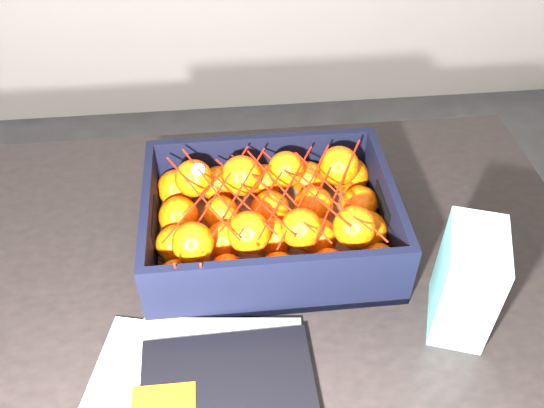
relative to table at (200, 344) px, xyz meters
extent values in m
cube|color=black|center=(0.00, 0.00, 0.08)|extent=(1.20, 0.80, 0.04)
cylinder|color=black|center=(0.55, 0.35, -0.30)|extent=(0.06, 0.06, 0.71)
cube|color=#D6590B|center=(-0.03, -0.16, 0.12)|extent=(0.08, 0.06, 0.00)
cube|color=olive|center=(0.12, 0.10, 0.10)|extent=(0.36, 0.27, 0.01)
cube|color=black|center=(0.12, 0.23, 0.15)|extent=(0.36, 0.01, 0.11)
cube|color=black|center=(0.12, -0.02, 0.15)|extent=(0.36, 0.01, 0.11)
cube|color=black|center=(-0.06, 0.10, 0.15)|extent=(0.01, 0.25, 0.11)
cube|color=black|center=(0.29, 0.10, 0.15)|extent=(0.01, 0.25, 0.11)
sphere|color=#EE5005|center=(-0.02, 0.01, 0.14)|extent=(0.05, 0.05, 0.05)
sphere|color=#EE5005|center=(-0.02, 0.08, 0.14)|extent=(0.06, 0.06, 0.06)
sphere|color=#EE5005|center=(-0.02, 0.13, 0.14)|extent=(0.06, 0.06, 0.06)
sphere|color=#EE5005|center=(-0.02, 0.20, 0.14)|extent=(0.06, 0.06, 0.06)
sphere|color=#EE5005|center=(0.05, 0.01, 0.14)|extent=(0.06, 0.06, 0.06)
sphere|color=#EE5005|center=(0.05, 0.08, 0.14)|extent=(0.06, 0.06, 0.06)
sphere|color=#EE5005|center=(0.05, 0.13, 0.14)|extent=(0.06, 0.06, 0.06)
sphere|color=#EE5005|center=(0.04, 0.20, 0.14)|extent=(0.06, 0.06, 0.06)
sphere|color=#EE5005|center=(0.12, 0.01, 0.14)|extent=(0.06, 0.06, 0.06)
sphere|color=#EE5005|center=(0.12, 0.08, 0.14)|extent=(0.06, 0.06, 0.06)
sphere|color=#EE5005|center=(0.12, 0.13, 0.14)|extent=(0.06, 0.06, 0.06)
sphere|color=#EE5005|center=(0.12, 0.20, 0.14)|extent=(0.05, 0.05, 0.05)
sphere|color=#EE5005|center=(0.19, 0.01, 0.14)|extent=(0.06, 0.06, 0.06)
sphere|color=#EE5005|center=(0.18, 0.07, 0.14)|extent=(0.06, 0.06, 0.06)
sphere|color=#EE5005|center=(0.19, 0.14, 0.14)|extent=(0.06, 0.06, 0.06)
sphere|color=#EE5005|center=(0.19, 0.20, 0.14)|extent=(0.06, 0.06, 0.06)
sphere|color=#EE5005|center=(0.26, 0.01, 0.14)|extent=(0.06, 0.06, 0.06)
sphere|color=#EE5005|center=(0.26, 0.07, 0.14)|extent=(0.06, 0.06, 0.06)
sphere|color=#EE5005|center=(0.26, 0.13, 0.14)|extent=(0.06, 0.06, 0.06)
sphere|color=#EE5005|center=(0.26, 0.20, 0.14)|extent=(0.06, 0.06, 0.06)
sphere|color=#EE5005|center=(0.01, 0.03, 0.19)|extent=(0.06, 0.06, 0.06)
sphere|color=#EE5005|center=(0.01, 0.17, 0.19)|extent=(0.06, 0.06, 0.06)
sphere|color=#EE5005|center=(0.08, 0.05, 0.19)|extent=(0.06, 0.06, 0.06)
sphere|color=#EE5005|center=(0.08, 0.17, 0.19)|extent=(0.06, 0.06, 0.06)
sphere|color=#EE5005|center=(0.15, 0.05, 0.19)|extent=(0.06, 0.06, 0.06)
sphere|color=#EE5005|center=(0.15, 0.17, 0.19)|extent=(0.06, 0.06, 0.06)
sphere|color=#EE5005|center=(0.23, 0.04, 0.19)|extent=(0.06, 0.06, 0.06)
sphere|color=#EE5005|center=(0.23, 0.17, 0.19)|extent=(0.06, 0.06, 0.06)
cylinder|color=red|center=(0.02, 0.10, 0.21)|extent=(0.10, 0.19, 0.01)
cylinder|color=red|center=(0.04, 0.10, 0.21)|extent=(0.10, 0.19, 0.03)
cylinder|color=red|center=(0.07, 0.11, 0.20)|extent=(0.10, 0.19, 0.02)
cylinder|color=red|center=(0.09, 0.11, 0.20)|extent=(0.10, 0.19, 0.02)
cylinder|color=red|center=(0.12, 0.10, 0.21)|extent=(0.10, 0.19, 0.01)
cylinder|color=red|center=(0.14, 0.10, 0.20)|extent=(0.10, 0.19, 0.02)
cylinder|color=red|center=(0.17, 0.11, 0.21)|extent=(0.10, 0.19, 0.02)
cylinder|color=red|center=(0.19, 0.09, 0.21)|extent=(0.10, 0.19, 0.03)
cylinder|color=red|center=(0.21, 0.09, 0.20)|extent=(0.10, 0.19, 0.02)
cylinder|color=red|center=(0.02, 0.10, 0.21)|extent=(0.10, 0.19, 0.02)
cylinder|color=red|center=(0.04, 0.11, 0.20)|extent=(0.10, 0.19, 0.02)
cylinder|color=red|center=(0.07, 0.10, 0.20)|extent=(0.10, 0.19, 0.02)
cylinder|color=red|center=(0.09, 0.11, 0.21)|extent=(0.10, 0.19, 0.03)
cylinder|color=red|center=(0.12, 0.11, 0.20)|extent=(0.10, 0.19, 0.02)
cylinder|color=red|center=(0.14, 0.11, 0.21)|extent=(0.10, 0.19, 0.00)
cylinder|color=red|center=(0.17, 0.10, 0.20)|extent=(0.10, 0.19, 0.02)
cylinder|color=red|center=(0.19, 0.11, 0.20)|extent=(0.10, 0.19, 0.00)
cylinder|color=red|center=(0.21, 0.10, 0.21)|extent=(0.10, 0.19, 0.03)
cylinder|color=red|center=(-0.01, -0.01, 0.18)|extent=(0.00, 0.03, 0.09)
cylinder|color=red|center=(0.02, -0.01, 0.18)|extent=(0.01, 0.04, 0.08)
cube|color=white|center=(0.35, -0.06, 0.18)|extent=(0.10, 0.12, 0.16)
camera|label=1|loc=(0.06, -0.50, 0.75)|focal=38.22mm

